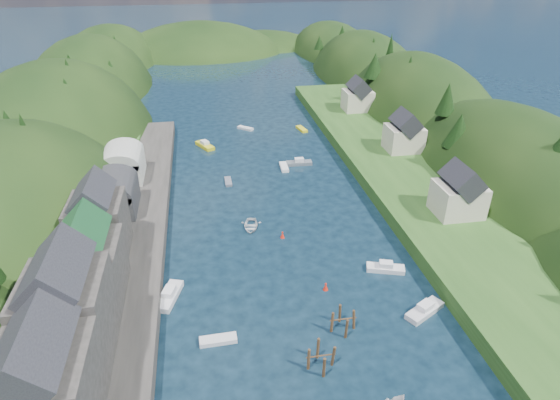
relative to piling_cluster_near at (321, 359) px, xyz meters
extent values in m
plane|color=black|center=(0.78, 52.09, -1.10)|extent=(600.00, 600.00, 0.00)
ellipsoid|color=black|center=(-44.22, 34.09, -9.54)|extent=(44.00, 75.56, 48.19)
ellipsoid|color=black|center=(-44.22, 77.09, -10.20)|extent=(44.00, 75.56, 52.00)
ellipsoid|color=black|center=(-44.22, 120.09, -9.54)|extent=(44.00, 75.56, 48.19)
ellipsoid|color=black|center=(-44.22, 162.09, -7.93)|extent=(44.00, 75.56, 39.00)
ellipsoid|color=black|center=(45.78, 34.09, -8.89)|extent=(36.00, 75.56, 44.49)
ellipsoid|color=black|center=(45.78, 77.09, -9.50)|extent=(36.00, 75.56, 48.00)
ellipsoid|color=black|center=(45.78, 120.09, -8.89)|extent=(36.00, 75.56, 44.49)
ellipsoid|color=black|center=(45.78, 162.09, -7.40)|extent=(36.00, 75.56, 36.00)
ellipsoid|color=black|center=(-9.22, 172.09, -11.10)|extent=(80.00, 60.00, 44.00)
ellipsoid|color=black|center=(18.78, 182.09, -13.10)|extent=(70.00, 56.00, 36.00)
cone|color=black|center=(-38.78, 43.31, 11.26)|extent=(3.35, 3.35, 7.72)
cone|color=black|center=(-43.11, 48.79, 11.10)|extent=(4.18, 4.18, 5.91)
cone|color=black|center=(-37.49, 67.27, 11.63)|extent=(4.73, 4.73, 5.94)
cone|color=black|center=(-39.03, 77.46, 12.48)|extent=(4.34, 4.34, 7.96)
cone|color=black|center=(-38.06, 85.46, 7.37)|extent=(5.28, 5.28, 5.27)
cone|color=black|center=(-42.83, 95.21, 10.99)|extent=(4.77, 4.77, 6.11)
cone|color=black|center=(-34.67, 104.64, 7.61)|extent=(4.07, 4.07, 5.45)
cone|color=black|center=(-39.59, 117.76, 8.95)|extent=(4.56, 4.56, 8.70)
cone|color=black|center=(-40.72, 129.66, 6.67)|extent=(4.75, 4.75, 4.88)
cone|color=black|center=(-37.49, 137.02, 8.08)|extent=(4.27, 4.27, 7.65)
cone|color=black|center=(43.05, 30.73, 9.77)|extent=(5.03, 5.03, 6.12)
cone|color=black|center=(35.84, 40.48, 8.64)|extent=(5.29, 5.29, 6.24)
cone|color=black|center=(38.08, 50.43, 11.53)|extent=(4.07, 4.07, 6.30)
cone|color=black|center=(41.29, 64.68, 7.05)|extent=(3.40, 3.40, 5.77)
cone|color=black|center=(40.83, 75.17, 10.35)|extent=(4.94, 4.94, 8.84)
cone|color=black|center=(34.66, 82.77, 11.08)|extent=(5.25, 5.25, 6.27)
cone|color=black|center=(43.29, 94.40, 12.18)|extent=(3.36, 3.36, 9.64)
cone|color=black|center=(43.65, 108.93, 9.73)|extent=(4.57, 4.57, 7.35)
cone|color=black|center=(42.59, 121.02, 7.95)|extent=(3.59, 3.59, 6.24)
cone|color=black|center=(40.68, 132.92, 10.56)|extent=(4.14, 4.14, 6.15)
cone|color=black|center=(34.06, 139.00, 6.98)|extent=(3.83, 3.83, 4.86)
cube|color=#2D2B28|center=(-23.22, 22.09, -0.10)|extent=(12.00, 110.00, 2.00)
cube|color=#234719|center=(-30.22, 22.09, 0.15)|extent=(12.00, 110.00, 2.50)
cube|color=#2D2B28|center=(-25.22, -3.91, 4.90)|extent=(8.00, 9.00, 8.00)
cube|color=black|center=(-25.22, -3.91, 9.86)|extent=(5.88, 9.36, 5.88)
cube|color=#2D2B28|center=(-25.22, 5.09, 5.40)|extent=(8.00, 9.00, 9.00)
cube|color=black|center=(-25.22, 5.09, 10.86)|extent=(5.88, 9.36, 5.88)
cube|color=#2D2B28|center=(-25.22, 14.09, 4.40)|extent=(8.00, 9.00, 7.00)
cube|color=#1E592D|center=(-25.22, 14.09, 8.86)|extent=(5.88, 9.36, 5.88)
cube|color=#2D2B28|center=(-25.22, 23.09, 4.90)|extent=(7.00, 8.00, 8.00)
cube|color=black|center=(-25.22, 23.09, 9.74)|extent=(5.15, 8.32, 5.15)
cube|color=#2D2D30|center=(-25.22, 35.09, 2.90)|extent=(7.00, 9.00, 4.00)
cylinder|color=#2D2D30|center=(-25.22, 35.09, 4.90)|extent=(7.00, 9.00, 7.00)
cube|color=#B2B2A8|center=(-25.22, 47.09, 2.90)|extent=(7.00, 9.00, 4.00)
cylinder|color=#B2B2A8|center=(-25.22, 47.09, 4.90)|extent=(7.00, 9.00, 7.00)
cube|color=#234719|center=(25.78, 42.09, 0.10)|extent=(16.00, 120.00, 2.40)
cube|color=beige|center=(27.78, 24.09, 3.80)|extent=(7.00, 6.00, 5.00)
cube|color=black|center=(27.78, 24.09, 7.14)|extent=(5.15, 6.24, 5.15)
cube|color=beige|center=(29.78, 50.09, 3.80)|extent=(7.00, 6.00, 5.00)
cube|color=black|center=(29.78, 50.09, 7.14)|extent=(5.15, 6.24, 5.15)
cube|color=beige|center=(28.78, 77.09, 3.80)|extent=(7.00, 6.00, 5.00)
cube|color=black|center=(28.78, 77.09, 7.14)|extent=(5.15, 6.24, 5.15)
cylinder|color=#382314|center=(1.33, 0.00, -0.03)|extent=(0.32, 0.32, 3.34)
cylinder|color=#382314|center=(0.00, 1.33, -0.03)|extent=(0.32, 0.32, 3.34)
cylinder|color=#382314|center=(-1.33, 0.00, -0.03)|extent=(0.32, 0.32, 3.34)
cylinder|color=#382314|center=(0.00, -1.33, -0.03)|extent=(0.32, 0.32, 3.34)
cylinder|color=#382314|center=(0.00, 0.00, 0.54)|extent=(3.19, 0.16, 0.16)
cylinder|color=#382314|center=(5.19, 4.93, -0.07)|extent=(0.32, 0.32, 3.26)
cylinder|color=#382314|center=(3.88, 6.25, -0.07)|extent=(0.32, 0.32, 3.26)
cylinder|color=#382314|center=(2.57, 4.93, -0.07)|extent=(0.32, 0.32, 3.26)
cylinder|color=#382314|center=(3.88, 3.62, -0.07)|extent=(0.32, 0.32, 3.26)
cylinder|color=#382314|center=(3.88, 4.93, 0.49)|extent=(3.15, 0.16, 0.16)
cone|color=red|center=(3.75, 12.23, -0.65)|extent=(0.70, 0.70, 0.90)
sphere|color=red|center=(3.75, 12.23, -0.15)|extent=(0.30, 0.30, 0.30)
cone|color=red|center=(0.34, 25.33, -0.65)|extent=(0.70, 0.70, 0.90)
sphere|color=red|center=(0.34, 25.33, -0.15)|extent=(0.30, 0.30, 0.30)
cube|color=silver|center=(12.93, 14.84, -0.78)|extent=(5.41, 3.16, 0.72)
cube|color=silver|center=(12.93, 14.84, -0.03)|extent=(2.07, 1.67, 0.70)
cube|color=gold|center=(-10.28, 64.25, -0.75)|extent=(4.30, 5.91, 0.80)
cube|color=silver|center=(-10.28, 64.25, 0.04)|extent=(2.09, 2.37, 0.70)
cube|color=silver|center=(-16.22, 13.94, -0.74)|extent=(3.55, 6.01, 0.80)
cube|color=silver|center=(-16.22, 13.94, 0.05)|extent=(1.87, 2.31, 0.70)
cube|color=silver|center=(-0.25, 74.16, -0.85)|extent=(3.93, 3.69, 0.57)
cube|color=silver|center=(14.56, 5.97, -0.76)|extent=(5.69, 4.26, 0.77)
cube|color=silver|center=(14.56, 5.97, 0.02)|extent=(2.30, 2.05, 0.70)
cube|color=gold|center=(13.18, 71.32, -0.84)|extent=(2.24, 4.35, 0.58)
cube|color=white|center=(5.06, 50.29, -0.83)|extent=(1.55, 4.33, 0.60)
cube|color=silver|center=(-10.53, 5.46, -0.84)|extent=(4.25, 1.51, 0.59)
cube|color=slate|center=(8.44, 51.56, -0.78)|extent=(5.20, 1.95, 0.72)
cube|color=silver|center=(8.44, 51.56, -0.04)|extent=(1.85, 1.27, 0.70)
cube|color=slate|center=(-6.49, 45.69, -0.87)|extent=(1.27, 3.65, 0.51)
imported|color=silver|center=(-4.10, 29.04, -0.78)|extent=(3.94, 5.02, 0.95)
camera|label=1|loc=(-10.18, -33.92, 38.44)|focal=30.00mm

